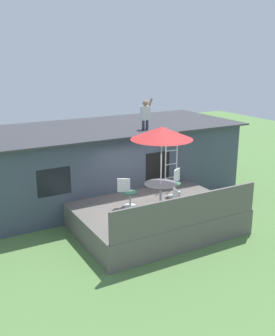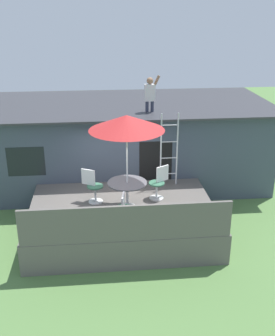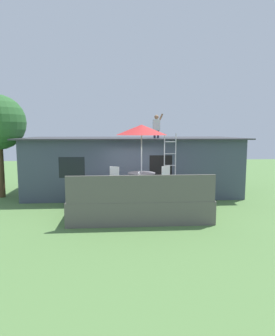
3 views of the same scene
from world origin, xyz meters
TOP-DOWN VIEW (x-y plane):
  - ground_plane at (0.00, 0.00)m, footprint 40.00×40.00m
  - house at (-0.00, 3.60)m, footprint 10.50×4.50m
  - deck at (0.00, 0.00)m, footprint 4.94×3.70m
  - deck_railing at (0.00, -1.80)m, footprint 4.84×0.08m
  - patio_table at (0.14, -0.17)m, footprint 1.04×1.04m
  - patio_umbrella at (0.14, -0.17)m, footprint 1.90×1.90m
  - step_ladder at (1.47, 1.23)m, footprint 0.52×0.04m
  - person_figure at (1.03, 2.32)m, footprint 0.47×0.20m
  - patio_chair_left at (-0.77, 0.32)m, footprint 0.58×0.44m
  - patio_chair_right at (1.05, 0.36)m, footprint 0.58×0.44m
  - patio_chair_near at (-0.02, -1.16)m, footprint 0.44×0.62m

SIDE VIEW (x-z plane):
  - ground_plane at x=0.00m, z-range 0.00..0.00m
  - deck at x=0.00m, z-range 0.00..0.80m
  - deck_railing at x=0.00m, z-range 0.80..1.70m
  - patio_chair_left at x=-0.77m, z-range 0.80..1.72m
  - patio_chair_right at x=1.05m, z-range 0.80..1.72m
  - patio_chair_near at x=-0.02m, z-range 0.80..1.72m
  - patio_table at x=0.14m, z-range 1.01..1.76m
  - house at x=0.00m, z-range 0.01..2.78m
  - step_ladder at x=1.47m, z-range 0.80..3.00m
  - patio_umbrella at x=0.14m, z-range 1.88..4.42m
  - person_figure at x=1.03m, z-range 2.83..3.94m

